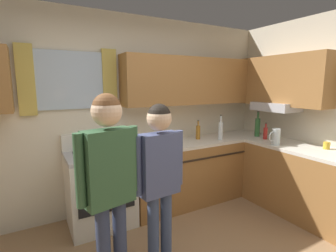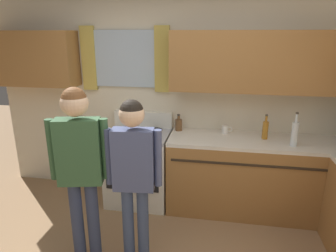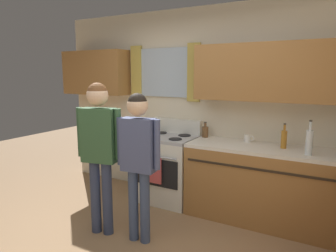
% 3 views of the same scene
% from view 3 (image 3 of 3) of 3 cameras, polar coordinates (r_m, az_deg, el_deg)
% --- Properties ---
extents(back_wall_unit, '(4.60, 0.42, 2.60)m').
position_cam_3_polar(back_wall_unit, '(4.08, 7.43, 6.08)').
color(back_wall_unit, beige).
rests_on(back_wall_unit, ground).
extents(kitchen_counter_run, '(2.29, 2.03, 0.90)m').
position_cam_3_polar(kitchen_counter_run, '(3.37, 25.90, -13.55)').
color(kitchen_counter_run, '#9E6B38').
rests_on(kitchen_counter_run, ground).
extents(stove_oven, '(0.75, 0.67, 1.10)m').
position_cam_3_polar(stove_oven, '(4.20, -0.04, -7.70)').
color(stove_oven, silver).
rests_on(stove_oven, ground).
extents(bottle_oil_amber, '(0.06, 0.06, 0.29)m').
position_cam_3_polar(bottle_oil_amber, '(3.65, 20.97, -2.26)').
color(bottle_oil_amber, '#B27223').
rests_on(bottle_oil_amber, kitchen_counter_run).
extents(bottle_squat_brown, '(0.08, 0.08, 0.21)m').
position_cam_3_polar(bottle_squat_brown, '(4.04, 7.01, -1.03)').
color(bottle_squat_brown, brown).
rests_on(bottle_squat_brown, kitchen_counter_run).
extents(bottle_tall_clear, '(0.07, 0.07, 0.37)m').
position_cam_3_polar(bottle_tall_clear, '(3.44, 25.03, -2.69)').
color(bottle_tall_clear, silver).
rests_on(bottle_tall_clear, kitchen_counter_run).
extents(mug_ceramic_white, '(0.13, 0.08, 0.09)m').
position_cam_3_polar(mug_ceramic_white, '(3.86, 14.76, -2.23)').
color(mug_ceramic_white, white).
rests_on(mug_ceramic_white, kitchen_counter_run).
extents(adult_left, '(0.50, 0.23, 1.64)m').
position_cam_3_polar(adult_left, '(3.27, -12.82, -2.76)').
color(adult_left, '#2D3856').
rests_on(adult_left, ground).
extents(adult_in_plaid, '(0.48, 0.21, 1.55)m').
position_cam_3_polar(adult_in_plaid, '(3.05, -5.63, -4.61)').
color(adult_in_plaid, '#38476B').
rests_on(adult_in_plaid, ground).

